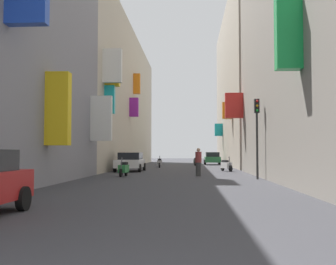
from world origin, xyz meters
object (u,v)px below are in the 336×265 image
Objects in this scene: parked_car_green at (212,158)px; scooter_white at (226,165)px; scooter_silver at (160,163)px; scooter_black at (197,162)px; parked_car_white at (130,161)px; traffic_light_near_corner at (257,125)px; scooter_green at (124,169)px; pedestrian_near_left at (198,162)px.

scooter_white is (0.21, -16.82, -0.31)m from parked_car_green.
scooter_silver is 0.98× the size of scooter_black.
parked_car_white reaches higher than scooter_black.
parked_car_green is 4.87m from scooter_black.
scooter_white is 9.60m from traffic_light_near_corner.
parked_car_green is at bearing 92.37° from traffic_light_near_corner.
scooter_green is (0.62, -6.82, -0.29)m from parked_car_white.
parked_car_green is 2.27× the size of scooter_green.
pedestrian_near_left reaches higher than scooter_silver.
scooter_white is 1.05× the size of pedestrian_near_left.
parked_car_green is 0.93× the size of traffic_light_near_corner.
scooter_black is 1.11× the size of pedestrian_near_left.
scooter_white is 0.98× the size of scooter_silver.
traffic_light_near_corner is at bearing -68.43° from scooter_silver.
scooter_green is at bearing -94.14° from scooter_silver.
parked_car_white reaches higher than scooter_white.
parked_car_white is at bearing -112.60° from parked_car_green.
traffic_light_near_corner is (7.56, -2.16, 2.47)m from scooter_green.
parked_car_white is 7.33m from scooter_white.
scooter_white is at bearing -52.12° from scooter_silver.
pedestrian_near_left is at bearing 8.56° from scooter_green.
scooter_green is 0.41× the size of traffic_light_near_corner.
scooter_black is 18.74m from pedestrian_near_left.
scooter_black is (3.58, 5.06, 0.00)m from scooter_silver.
parked_car_green is 2.25× the size of scooter_white.
scooter_black is at bearing 97.77° from traffic_light_near_corner.
parked_car_green is 26.17m from traffic_light_near_corner.
traffic_light_near_corner is (8.19, -8.98, 2.18)m from parked_car_white.
pedestrian_near_left is at bearing -50.36° from parked_car_white.
pedestrian_near_left reaches higher than scooter_white.
parked_car_green is at bearing 85.04° from pedestrian_near_left.
traffic_light_near_corner reaches higher than scooter_black.
parked_car_white is 2.40× the size of scooter_white.
scooter_black is (-2.07, 12.33, 0.00)m from scooter_white.
scooter_green is at bearing -133.43° from scooter_white.
traffic_light_near_corner reaches higher than pedestrian_near_left.
parked_car_white is at bearing -102.44° from scooter_silver.
scooter_silver is at bearing 111.57° from traffic_light_near_corner.
scooter_green is at bearing -84.78° from parked_car_white.
parked_car_green is (7.11, 17.08, 0.01)m from parked_car_white.
scooter_black is at bearing 99.54° from scooter_white.
parked_car_white reaches higher than scooter_green.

